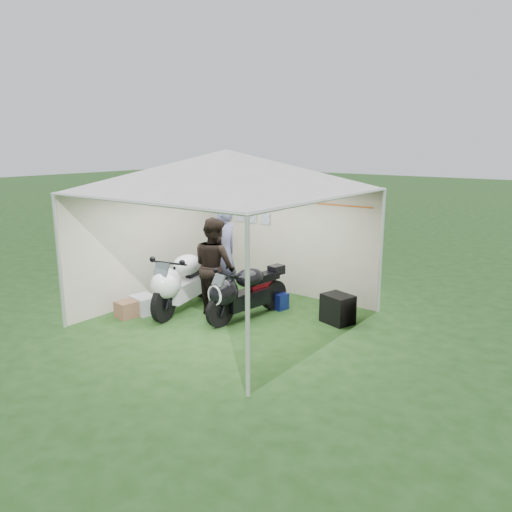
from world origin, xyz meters
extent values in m
plane|color=#1D4114|center=(0.00, 0.00, 0.00)|extent=(80.00, 80.00, 0.00)
cylinder|color=silver|center=(-2.00, -2.00, 1.15)|extent=(0.06, 0.06, 2.30)
cylinder|color=silver|center=(2.00, -2.00, 1.15)|extent=(0.06, 0.06, 2.30)
cylinder|color=silver|center=(-2.00, 2.00, 1.15)|extent=(0.06, 0.06, 2.30)
cylinder|color=silver|center=(2.00, 2.00, 1.15)|extent=(0.06, 0.06, 2.30)
cube|color=beige|center=(0.00, 2.00, 1.15)|extent=(4.00, 0.02, 2.30)
cube|color=beige|center=(-2.00, 0.00, 1.15)|extent=(0.02, 4.00, 2.30)
cube|color=beige|center=(2.00, 0.00, 1.15)|extent=(0.02, 4.00, 2.30)
pyramid|color=white|center=(0.00, 0.00, 2.65)|extent=(5.66, 5.66, 0.70)
cube|color=#99A5B7|center=(-1.65, 1.98, 1.85)|extent=(0.22, 0.02, 0.28)
cube|color=#99A5B7|center=(-1.30, 1.98, 1.85)|extent=(0.22, 0.02, 0.28)
cube|color=#99A5B7|center=(-0.95, 1.98, 1.85)|extent=(0.22, 0.01, 0.28)
cube|color=#99A5B7|center=(-0.60, 1.98, 1.85)|extent=(0.22, 0.01, 0.28)
cube|color=#99A5B7|center=(-1.65, 1.98, 1.55)|extent=(0.22, 0.02, 0.28)
cube|color=#99A5B7|center=(-1.30, 1.98, 1.55)|extent=(0.22, 0.01, 0.28)
cube|color=#99A5B7|center=(-0.95, 1.98, 1.55)|extent=(0.22, 0.02, 0.28)
cube|color=#99A5B7|center=(-0.60, 1.98, 1.55)|extent=(0.22, 0.01, 0.28)
cylinder|color=#D8590C|center=(0.20, 1.97, 1.95)|extent=(3.20, 0.02, 0.02)
cylinder|color=black|center=(-0.82, -0.79, 0.33)|extent=(0.26, 0.66, 0.66)
cylinder|color=black|center=(-1.18, 0.70, 0.33)|extent=(0.31, 0.68, 0.66)
cube|color=silver|center=(-0.99, -0.09, 0.42)|extent=(0.60, 1.10, 0.33)
ellipsoid|color=silver|center=(-0.85, -0.68, 0.68)|extent=(0.63, 0.75, 0.55)
ellipsoid|color=silver|center=(-1.01, 0.01, 0.85)|extent=(0.63, 0.77, 0.39)
cube|color=black|center=(-1.11, 0.44, 0.79)|extent=(0.43, 0.71, 0.15)
cube|color=silver|center=(-1.20, 0.79, 0.88)|extent=(0.31, 0.38, 0.20)
cube|color=black|center=(-1.09, 0.33, 0.60)|extent=(0.25, 0.61, 0.11)
cube|color=#3F474C|center=(-0.82, -0.81, 0.96)|extent=(0.29, 0.22, 0.23)
cylinder|color=black|center=(0.14, -0.38, 0.29)|extent=(0.18, 0.58, 0.57)
cylinder|color=black|center=(0.34, 0.94, 0.29)|extent=(0.23, 0.59, 0.57)
cube|color=black|center=(0.23, 0.23, 0.36)|extent=(0.45, 0.94, 0.29)
ellipsoid|color=black|center=(0.15, -0.29, 0.59)|extent=(0.51, 0.63, 0.48)
ellipsoid|color=black|center=(0.25, 0.33, 0.74)|extent=(0.50, 0.64, 0.34)
cube|color=black|center=(0.30, 0.70, 0.69)|extent=(0.33, 0.60, 0.13)
cube|color=black|center=(0.35, 1.01, 0.76)|extent=(0.25, 0.31, 0.17)
cube|color=maroon|center=(0.29, 0.61, 0.52)|extent=(0.17, 0.53, 0.10)
cube|color=#3F474C|center=(0.14, -0.40, 0.84)|extent=(0.25, 0.17, 0.20)
cylinder|color=white|center=(0.12, -0.49, 0.59)|extent=(0.34, 0.07, 0.34)
cube|color=#1D2BAC|center=(0.35, 1.03, 0.16)|extent=(0.45, 0.32, 0.31)
imported|color=black|center=(-0.40, 0.11, 0.90)|extent=(1.03, 0.90, 1.80)
imported|color=slate|center=(-0.59, 0.57, 1.00)|extent=(0.50, 0.74, 2.01)
cube|color=black|center=(1.66, 1.02, 0.26)|extent=(0.61, 0.54, 0.51)
cube|color=#B6BBBF|center=(-1.48, -0.67, 0.16)|extent=(0.54, 0.45, 0.32)
cube|color=brown|center=(-1.54, -1.04, 0.15)|extent=(0.37, 0.37, 0.30)
cube|color=#B9BEC2|center=(-1.45, -0.75, 0.11)|extent=(0.36, 0.33, 0.21)
camera|label=1|loc=(5.51, -6.52, 3.12)|focal=35.00mm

